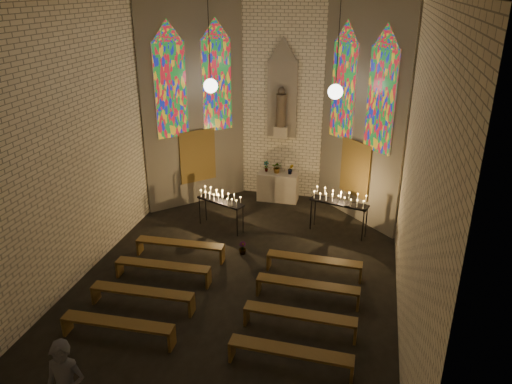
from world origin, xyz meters
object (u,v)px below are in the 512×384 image
at_px(votive_stand_right, 339,200).
at_px(aisle_flower_pot, 243,248).
at_px(altar, 278,187).
at_px(votive_stand_left, 220,199).

bearing_deg(votive_stand_right, aisle_flower_pot, -127.19).
xyz_separation_m(altar, votive_stand_right, (2.27, -2.05, 0.61)).
distance_m(altar, votive_stand_right, 3.12).
bearing_deg(aisle_flower_pot, votive_stand_right, 37.62).
bearing_deg(aisle_flower_pot, altar, 86.69).
distance_m(aisle_flower_pot, votive_stand_left, 1.94).
relative_size(votive_stand_left, votive_stand_right, 0.89).
xyz_separation_m(altar, votive_stand_left, (-1.30, -2.58, 0.50)).
height_order(altar, aisle_flower_pot, altar).
relative_size(aisle_flower_pot, votive_stand_left, 0.23).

